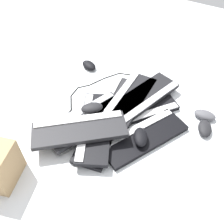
% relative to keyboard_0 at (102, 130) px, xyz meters
% --- Properties ---
extents(ground_plane, '(3.20, 3.20, 0.00)m').
position_rel_keyboard_0_xyz_m(ground_plane, '(-0.08, -0.03, -0.01)').
color(ground_plane, silver).
extents(keyboard_0, '(0.46, 0.24, 0.03)m').
position_rel_keyboard_0_xyz_m(keyboard_0, '(0.00, 0.00, 0.00)').
color(keyboard_0, black).
rests_on(keyboard_0, ground).
extents(keyboard_1, '(0.46, 0.33, 0.03)m').
position_rel_keyboard_0_xyz_m(keyboard_1, '(-0.07, 0.20, 0.00)').
color(keyboard_1, black).
rests_on(keyboard_1, ground).
extents(keyboard_2, '(0.44, 0.39, 0.03)m').
position_rel_keyboard_0_xyz_m(keyboard_2, '(-0.21, 0.09, 0.00)').
color(keyboard_2, black).
rests_on(keyboard_2, ground).
extents(keyboard_3, '(0.46, 0.22, 0.03)m').
position_rel_keyboard_0_xyz_m(keyboard_3, '(-0.18, -0.03, 0.00)').
color(keyboard_3, '#232326').
rests_on(keyboard_3, ground).
extents(keyboard_4, '(0.46, 0.35, 0.03)m').
position_rel_keyboard_0_xyz_m(keyboard_4, '(-0.02, -0.11, 0.00)').
color(keyboard_4, black).
rests_on(keyboard_4, ground).
extents(keyboard_5, '(0.46, 0.33, 0.03)m').
position_rel_keyboard_0_xyz_m(keyboard_5, '(0.02, -0.03, 0.03)').
color(keyboard_5, black).
rests_on(keyboard_5, keyboard_0).
extents(keyboard_6, '(0.45, 0.17, 0.03)m').
position_rel_keyboard_0_xyz_m(keyboard_6, '(-0.23, 0.03, 0.03)').
color(keyboard_6, black).
rests_on(keyboard_6, keyboard_3).
extents(keyboard_7, '(0.46, 0.27, 0.03)m').
position_rel_keyboard_0_xyz_m(keyboard_7, '(-0.29, 0.09, 0.03)').
color(keyboard_7, black).
rests_on(keyboard_7, keyboard_2).
extents(keyboard_8, '(0.46, 0.29, 0.03)m').
position_rel_keyboard_0_xyz_m(keyboard_8, '(0.01, -0.09, 0.03)').
color(keyboard_8, '#232326').
rests_on(keyboard_8, keyboard_4).
extents(keyboard_9, '(0.40, 0.43, 0.03)m').
position_rel_keyboard_0_xyz_m(keyboard_9, '(0.09, -0.07, 0.06)').
color(keyboard_9, '#232326').
rests_on(keyboard_9, keyboard_5).
extents(mouse_0, '(0.12, 0.10, 0.04)m').
position_rel_keyboard_0_xyz_m(mouse_0, '(-0.26, 0.44, 0.01)').
color(mouse_0, black).
rests_on(mouse_0, ground).
extents(mouse_1, '(0.08, 0.12, 0.04)m').
position_rel_keyboard_0_xyz_m(mouse_1, '(-0.35, 0.41, 0.01)').
color(mouse_1, '#4C4C51').
rests_on(mouse_1, ground).
extents(mouse_2, '(0.10, 0.13, 0.04)m').
position_rel_keyboard_0_xyz_m(mouse_2, '(-0.40, -0.35, 0.01)').
color(mouse_2, black).
rests_on(mouse_2, ground).
extents(mouse_3, '(0.13, 0.11, 0.04)m').
position_rel_keyboard_0_xyz_m(mouse_3, '(-0.03, 0.19, 0.04)').
color(mouse_3, black).
rests_on(mouse_3, keyboard_1).
extents(mouse_4, '(0.12, 0.12, 0.04)m').
position_rel_keyboard_0_xyz_m(mouse_4, '(-0.05, -0.09, 0.07)').
color(mouse_4, black).
rests_on(mouse_4, keyboard_8).
extents(cable_0, '(0.64, 0.36, 0.01)m').
position_rel_keyboard_0_xyz_m(cable_0, '(-0.22, -0.18, -0.01)').
color(cable_0, black).
rests_on(cable_0, ground).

